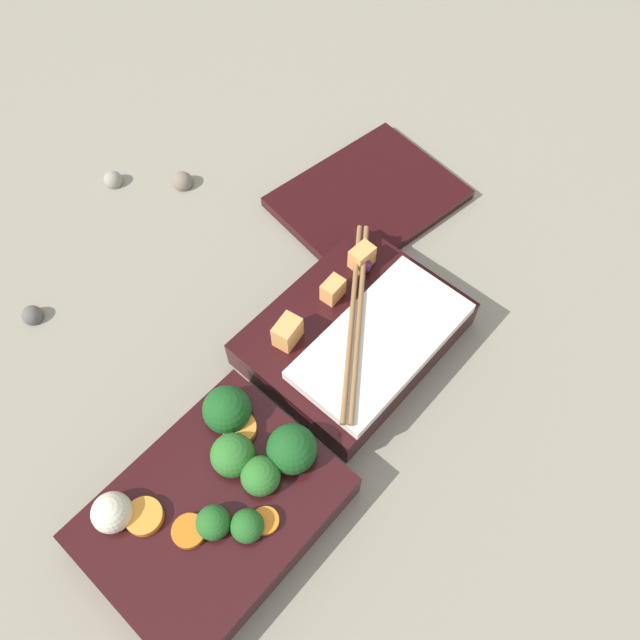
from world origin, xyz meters
The scene contains 7 objects.
ground_plane centered at (0.00, 0.00, 0.00)m, with size 3.00×3.00×0.00m, color gray.
bento_tray_vegetable centered at (-0.10, 0.00, 0.02)m, with size 0.20×0.15×0.07m.
bento_tray_rice centered at (0.11, 0.01, 0.02)m, with size 0.20×0.15×0.06m.
bento_lid centered at (0.26, 0.13, 0.01)m, with size 0.20×0.15×0.01m, color black.
pebble_0 centered at (-0.09, 0.28, 0.01)m, with size 0.02×0.02×0.02m, color #595651.
pebble_1 centered at (0.08, 0.37, 0.01)m, with size 0.02×0.02×0.02m, color gray.
pebble_2 centered at (0.14, 0.31, 0.01)m, with size 0.02×0.02×0.02m, color #7A6B5B.
Camera 1 is at (-0.15, -0.16, 0.55)m, focal length 35.00 mm.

